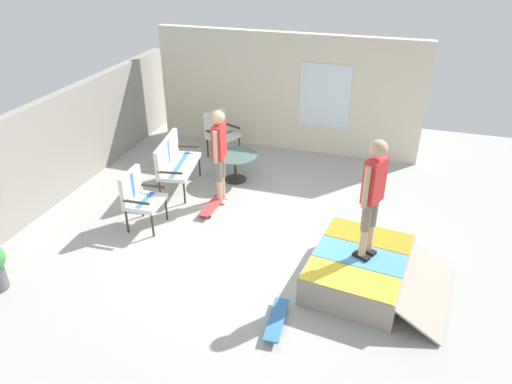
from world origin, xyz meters
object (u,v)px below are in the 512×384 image
(patio_chair_by_wall, at_px, (138,194))
(skateboard_by_bench, at_px, (212,206))
(patio_table, at_px, (235,162))
(person_watching, at_px, (219,150))
(skateboard_spare, at_px, (277,319))
(skate_ramp, at_px, (361,269))
(patio_chair_near_house, at_px, (219,129))
(patio_bench, at_px, (174,160))
(person_skater, at_px, (373,191))

(patio_chair_by_wall, height_order, skateboard_by_bench, patio_chair_by_wall)
(patio_table, height_order, person_watching, person_watching)
(person_watching, bearing_deg, skateboard_spare, -146.51)
(skate_ramp, bearing_deg, patio_chair_near_house, 44.84)
(patio_chair_by_wall, height_order, skateboard_spare, patio_chair_by_wall)
(patio_chair_by_wall, height_order, patio_table, patio_chair_by_wall)
(skateboard_spare, bearing_deg, patio_bench, 43.87)
(skate_ramp, bearing_deg, patio_table, 48.37)
(skate_ramp, relative_size, person_skater, 1.19)
(person_skater, bearing_deg, person_watching, 60.63)
(skateboard_spare, bearing_deg, patio_chair_by_wall, 60.84)
(patio_table, distance_m, person_watching, 1.11)
(patio_chair_by_wall, relative_size, person_skater, 0.58)
(patio_chair_by_wall, xyz_separation_m, person_skater, (-0.37, -3.81, 0.89))
(skateboard_by_bench, bearing_deg, patio_table, -0.54)
(skate_ramp, height_order, skateboard_spare, skate_ramp)
(person_watching, relative_size, skateboard_spare, 2.21)
(skate_ramp, height_order, patio_bench, patio_bench)
(patio_table, relative_size, person_watching, 0.50)
(skateboard_by_bench, bearing_deg, patio_chair_by_wall, 131.17)
(person_watching, bearing_deg, patio_chair_by_wall, 139.97)
(patio_chair_near_house, xyz_separation_m, patio_table, (-1.09, -0.76, -0.21))
(patio_bench, distance_m, skateboard_by_bench, 1.28)
(patio_bench, bearing_deg, patio_chair_by_wall, -178.23)
(patio_bench, xyz_separation_m, patio_table, (0.67, -1.02, -0.21))
(skate_ramp, distance_m, patio_chair_near_house, 5.08)
(patio_chair_near_house, xyz_separation_m, person_skater, (-3.56, -3.59, 0.89))
(skateboard_by_bench, height_order, skateboard_spare, same)
(skate_ramp, xyz_separation_m, person_skater, (0.03, -0.02, 1.27))
(skateboard_by_bench, bearing_deg, skate_ramp, -113.88)
(person_skater, bearing_deg, patio_chair_by_wall, 84.40)
(patio_chair_by_wall, distance_m, patio_table, 2.32)
(person_watching, xyz_separation_m, person_skater, (-1.58, -2.80, 0.45))
(skate_ramp, height_order, patio_chair_by_wall, patio_chair_by_wall)
(patio_table, xyz_separation_m, person_skater, (-2.47, -2.83, 1.10))
(patio_bench, xyz_separation_m, skateboard_spare, (-3.02, -2.91, -0.53))
(skate_ramp, relative_size, patio_chair_near_house, 2.05)
(patio_table, bearing_deg, skateboard_by_bench, 179.46)
(skate_ramp, xyz_separation_m, skateboard_spare, (-1.19, 0.93, -0.15))
(patio_chair_by_wall, bearing_deg, skateboard_by_bench, -48.83)
(patio_chair_near_house, height_order, skateboard_by_bench, patio_chair_near_house)
(person_watching, distance_m, person_skater, 3.25)
(patio_chair_near_house, bearing_deg, patio_table, -145.21)
(skate_ramp, bearing_deg, person_skater, -32.12)
(skate_ramp, bearing_deg, person_watching, 59.96)
(patio_table, height_order, person_skater, person_skater)
(patio_chair_near_house, relative_size, skateboard_spare, 1.26)
(patio_bench, height_order, patio_table, patio_bench)
(patio_chair_by_wall, height_order, person_skater, person_skater)
(skateboard_by_bench, bearing_deg, patio_chair_near_house, 17.68)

